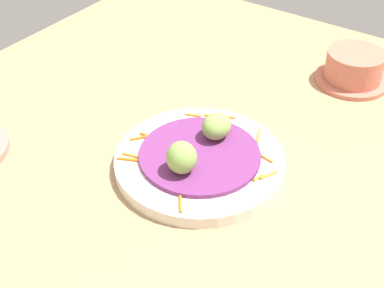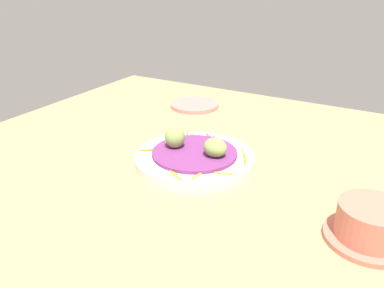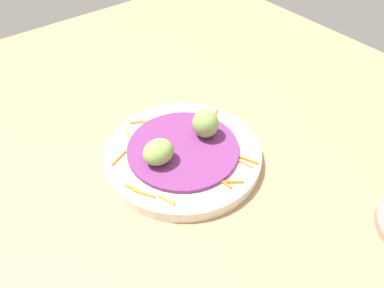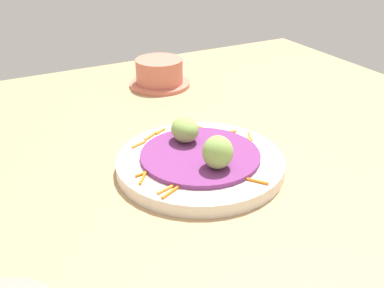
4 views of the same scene
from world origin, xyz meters
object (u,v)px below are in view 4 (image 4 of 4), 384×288
at_px(main_plate, 200,163).
at_px(guac_scoop_center, 185,129).
at_px(guac_scoop_left, 218,152).
at_px(terracotta_bowl, 159,74).

height_order(main_plate, guac_scoop_center, guac_scoop_center).
bearing_deg(guac_scoop_left, guac_scoop_center, 91.69).
distance_m(main_plate, terracotta_bowl, 0.36).
distance_m(guac_scoop_left, guac_scoop_center, 0.09).
relative_size(guac_scoop_left, terracotta_bowl, 0.36).
bearing_deg(guac_scoop_center, guac_scoop_left, -88.31).
xyz_separation_m(guac_scoop_left, terracotta_bowl, (0.09, 0.39, -0.02)).
bearing_deg(terracotta_bowl, guac_scoop_left, -103.13).
bearing_deg(main_plate, guac_scoop_left, -88.31).
xyz_separation_m(main_plate, guac_scoop_left, (0.00, -0.05, 0.04)).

